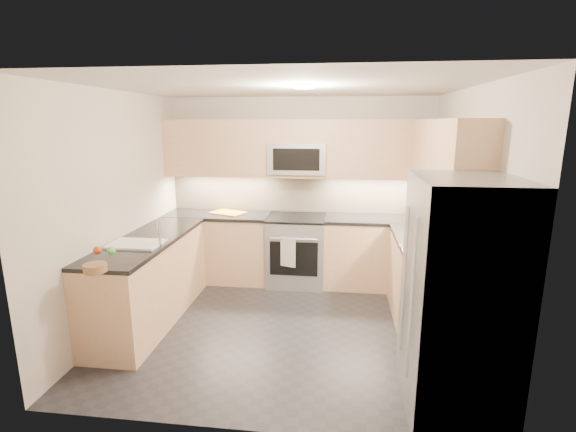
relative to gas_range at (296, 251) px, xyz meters
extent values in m
cube|color=#242429|center=(0.00, -1.28, -0.46)|extent=(3.60, 3.20, 0.00)
cube|color=beige|center=(0.00, -1.28, 2.04)|extent=(3.60, 3.20, 0.02)
cube|color=beige|center=(0.00, 0.32, 0.79)|extent=(3.60, 0.02, 2.50)
cube|color=beige|center=(0.00, -2.88, 0.79)|extent=(3.60, 0.02, 2.50)
cube|color=beige|center=(-1.80, -1.28, 0.79)|extent=(0.02, 3.20, 2.50)
cube|color=beige|center=(1.80, -1.28, 0.79)|extent=(0.02, 3.20, 2.50)
cube|color=#D8AB82|center=(-1.09, 0.02, -0.01)|extent=(1.42, 0.60, 0.90)
cube|color=#D8AB82|center=(1.09, 0.02, -0.01)|extent=(1.42, 0.60, 0.90)
cube|color=#D8AB82|center=(1.50, -1.12, -0.01)|extent=(0.60, 1.70, 0.90)
cube|color=#D8AB82|center=(-1.50, -1.28, -0.01)|extent=(0.60, 2.00, 0.90)
cube|color=black|center=(-1.09, 0.02, 0.47)|extent=(1.42, 0.63, 0.04)
cube|color=black|center=(1.09, 0.02, 0.47)|extent=(1.42, 0.63, 0.04)
cube|color=black|center=(1.50, -1.12, 0.47)|extent=(0.63, 1.70, 0.04)
cube|color=black|center=(-1.50, -1.28, 0.47)|extent=(0.63, 2.00, 0.04)
cube|color=#D8AB82|center=(0.00, 0.15, 1.37)|extent=(3.60, 0.35, 0.75)
cube|color=#D8AB82|center=(1.62, -1.00, 1.37)|extent=(0.35, 1.95, 0.75)
cube|color=tan|center=(0.00, 0.32, 0.74)|extent=(3.60, 0.01, 0.51)
cube|color=tan|center=(1.80, -0.82, 0.74)|extent=(0.01, 2.30, 0.51)
cube|color=#97989E|center=(0.00, 0.00, 0.00)|extent=(0.76, 0.65, 0.91)
cube|color=black|center=(0.00, 0.00, 0.46)|extent=(0.76, 0.65, 0.03)
cube|color=black|center=(0.00, -0.33, -0.01)|extent=(0.62, 0.02, 0.45)
cylinder|color=#B2B5BA|center=(0.00, -0.35, 0.26)|extent=(0.60, 0.02, 0.02)
cube|color=#AAADB2|center=(0.00, 0.12, 1.24)|extent=(0.76, 0.40, 0.40)
cube|color=black|center=(0.00, -0.08, 1.24)|extent=(0.60, 0.01, 0.28)
cube|color=gray|center=(1.45, -2.43, 0.45)|extent=(0.70, 0.90, 1.80)
cylinder|color=#B2B5BA|center=(1.08, -2.61, 0.49)|extent=(0.02, 0.02, 1.20)
cylinder|color=#B2B5BA|center=(1.08, -2.25, 0.49)|extent=(0.02, 0.02, 1.20)
cube|color=white|center=(-1.50, -1.53, 0.42)|extent=(0.52, 0.38, 0.16)
cylinder|color=silver|center=(-1.24, -1.53, 0.62)|extent=(0.03, 0.03, 0.28)
cylinder|color=#53C353|center=(1.56, 0.07, 0.56)|extent=(0.33, 0.33, 0.15)
cube|color=orange|center=(-0.96, 0.08, 0.49)|extent=(0.53, 0.45, 0.01)
cylinder|color=olive|center=(-1.46, -2.32, 0.52)|extent=(0.22, 0.22, 0.07)
sphere|color=#AB3A13|center=(-1.57, -2.09, 0.60)|extent=(0.07, 0.07, 0.07)
sphere|color=#50B44D|center=(-1.44, -2.08, 0.60)|extent=(0.08, 0.08, 0.08)
cube|color=white|center=(-0.07, -0.37, 0.10)|extent=(0.20, 0.08, 0.38)
camera|label=1|loc=(0.55, -5.40, 1.72)|focal=26.00mm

